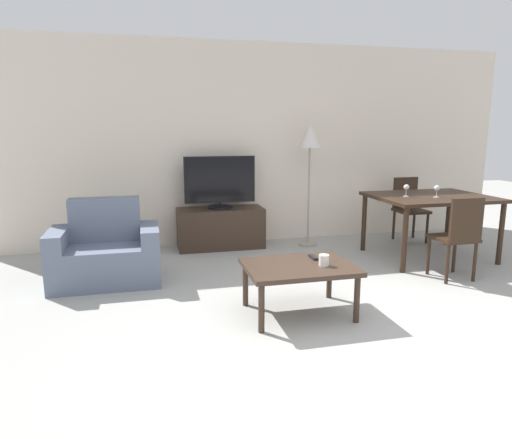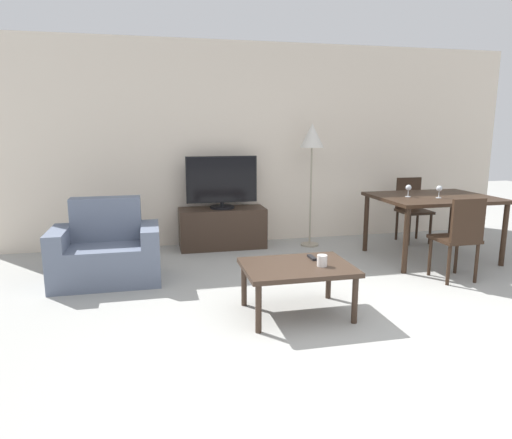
{
  "view_description": "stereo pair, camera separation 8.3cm",
  "coord_description": "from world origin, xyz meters",
  "px_view_note": "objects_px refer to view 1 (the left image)",
  "views": [
    {
      "loc": [
        -1.62,
        -2.81,
        1.58
      ],
      "look_at": [
        -0.52,
        1.67,
        0.65
      ],
      "focal_mm": 32.0,
      "sensor_mm": 36.0,
      "label": 1
    },
    {
      "loc": [
        -1.54,
        -2.83,
        1.58
      ],
      "look_at": [
        -0.52,
        1.67,
        0.65
      ],
      "focal_mm": 32.0,
      "sensor_mm": 36.0,
      "label": 2
    }
  ],
  "objects_px": {
    "floor_lamp": "(310,142)",
    "cup_white_near": "(324,260)",
    "armchair": "(106,254)",
    "coffee_table": "(299,270)",
    "dining_chair_far": "(408,206)",
    "tv": "(220,183)",
    "remote_primary": "(313,257)",
    "dining_table": "(431,202)",
    "dining_chair_near": "(458,234)",
    "wine_glass_center": "(437,189)",
    "wine_glass_left": "(406,188)",
    "tv_stand": "(221,228)"
  },
  "relations": [
    {
      "from": "dining_chair_far",
      "to": "cup_white_near",
      "type": "relative_size",
      "value": 9.36
    },
    {
      "from": "dining_chair_far",
      "to": "cup_white_near",
      "type": "bearing_deg",
      "value": -134.55
    },
    {
      "from": "armchair",
      "to": "floor_lamp",
      "type": "height_order",
      "value": "floor_lamp"
    },
    {
      "from": "dining_table",
      "to": "remote_primary",
      "type": "relative_size",
      "value": 9.16
    },
    {
      "from": "coffee_table",
      "to": "dining_table",
      "type": "distance_m",
      "value": 2.51
    },
    {
      "from": "dining_table",
      "to": "floor_lamp",
      "type": "relative_size",
      "value": 0.84
    },
    {
      "from": "dining_chair_near",
      "to": "floor_lamp",
      "type": "distance_m",
      "value": 2.21
    },
    {
      "from": "coffee_table",
      "to": "dining_chair_far",
      "type": "distance_m",
      "value": 3.2
    },
    {
      "from": "armchair",
      "to": "dining_table",
      "type": "bearing_deg",
      "value": 0.32
    },
    {
      "from": "dining_table",
      "to": "coffee_table",
      "type": "bearing_deg",
      "value": -148.79
    },
    {
      "from": "armchair",
      "to": "tv_stand",
      "type": "height_order",
      "value": "armchair"
    },
    {
      "from": "dining_chair_near",
      "to": "dining_chair_far",
      "type": "bearing_deg",
      "value": 74.16
    },
    {
      "from": "remote_primary",
      "to": "coffee_table",
      "type": "bearing_deg",
      "value": -140.12
    },
    {
      "from": "dining_table",
      "to": "dining_chair_far",
      "type": "relative_size",
      "value": 1.54
    },
    {
      "from": "remote_primary",
      "to": "floor_lamp",
      "type": "bearing_deg",
      "value": 70.91
    },
    {
      "from": "dining_chair_near",
      "to": "dining_chair_far",
      "type": "xyz_separation_m",
      "value": [
        0.48,
        1.69,
        0.0
      ]
    },
    {
      "from": "armchair",
      "to": "dining_chair_near",
      "type": "relative_size",
      "value": 1.21
    },
    {
      "from": "coffee_table",
      "to": "dining_chair_near",
      "type": "relative_size",
      "value": 1.03
    },
    {
      "from": "dining_table",
      "to": "floor_lamp",
      "type": "height_order",
      "value": "floor_lamp"
    },
    {
      "from": "floor_lamp",
      "to": "wine_glass_center",
      "type": "height_order",
      "value": "floor_lamp"
    },
    {
      "from": "dining_chair_far",
      "to": "remote_primary",
      "type": "xyz_separation_m",
      "value": [
        -2.19,
        -1.98,
        -0.05
      ]
    },
    {
      "from": "remote_primary",
      "to": "cup_white_near",
      "type": "height_order",
      "value": "cup_white_near"
    },
    {
      "from": "armchair",
      "to": "remote_primary",
      "type": "height_order",
      "value": "armchair"
    },
    {
      "from": "coffee_table",
      "to": "cup_white_near",
      "type": "xyz_separation_m",
      "value": [
        0.19,
        -0.07,
        0.1
      ]
    },
    {
      "from": "floor_lamp",
      "to": "cup_white_near",
      "type": "height_order",
      "value": "floor_lamp"
    },
    {
      "from": "tv",
      "to": "dining_chair_far",
      "type": "height_order",
      "value": "tv"
    },
    {
      "from": "dining_chair_far",
      "to": "floor_lamp",
      "type": "distance_m",
      "value": 1.73
    },
    {
      "from": "dining_chair_near",
      "to": "floor_lamp",
      "type": "xyz_separation_m",
      "value": [
        -1.0,
        1.75,
        0.9
      ]
    },
    {
      "from": "remote_primary",
      "to": "wine_glass_center",
      "type": "bearing_deg",
      "value": 27.19
    },
    {
      "from": "dining_chair_far",
      "to": "wine_glass_center",
      "type": "bearing_deg",
      "value": -105.57
    },
    {
      "from": "tv",
      "to": "dining_chair_near",
      "type": "height_order",
      "value": "tv"
    },
    {
      "from": "dining_table",
      "to": "remote_primary",
      "type": "xyz_separation_m",
      "value": [
        -1.95,
        -1.14,
        -0.25
      ]
    },
    {
      "from": "dining_chair_far",
      "to": "wine_glass_left",
      "type": "bearing_deg",
      "value": -124.55
    },
    {
      "from": "remote_primary",
      "to": "wine_glass_center",
      "type": "height_order",
      "value": "wine_glass_center"
    },
    {
      "from": "cup_white_near",
      "to": "wine_glass_left",
      "type": "bearing_deg",
      "value": 40.56
    },
    {
      "from": "tv",
      "to": "remote_primary",
      "type": "xyz_separation_m",
      "value": [
        0.47,
        -2.2,
        -0.43
      ]
    },
    {
      "from": "armchair",
      "to": "wine_glass_left",
      "type": "bearing_deg",
      "value": 0.33
    },
    {
      "from": "dining_table",
      "to": "tv",
      "type": "bearing_deg",
      "value": 156.26
    },
    {
      "from": "dining_chair_near",
      "to": "remote_primary",
      "type": "height_order",
      "value": "dining_chair_near"
    },
    {
      "from": "tv",
      "to": "floor_lamp",
      "type": "distance_m",
      "value": 1.3
    },
    {
      "from": "coffee_table",
      "to": "dining_table",
      "type": "relative_size",
      "value": 0.67
    },
    {
      "from": "tv_stand",
      "to": "remote_primary",
      "type": "relative_size",
      "value": 7.56
    },
    {
      "from": "armchair",
      "to": "cup_white_near",
      "type": "relative_size",
      "value": 11.35
    },
    {
      "from": "wine_glass_center",
      "to": "tv_stand",
      "type": "bearing_deg",
      "value": 152.78
    },
    {
      "from": "armchair",
      "to": "coffee_table",
      "type": "height_order",
      "value": "armchair"
    },
    {
      "from": "tv",
      "to": "wine_glass_center",
      "type": "distance_m",
      "value": 2.67
    },
    {
      "from": "dining_chair_far",
      "to": "floor_lamp",
      "type": "xyz_separation_m",
      "value": [
        -1.48,
        0.06,
        0.9
      ]
    },
    {
      "from": "wine_glass_center",
      "to": "floor_lamp",
      "type": "bearing_deg",
      "value": 138.57
    },
    {
      "from": "cup_white_near",
      "to": "tv",
      "type": "bearing_deg",
      "value": 101.12
    },
    {
      "from": "coffee_table",
      "to": "wine_glass_center",
      "type": "relative_size",
      "value": 6.29
    }
  ]
}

